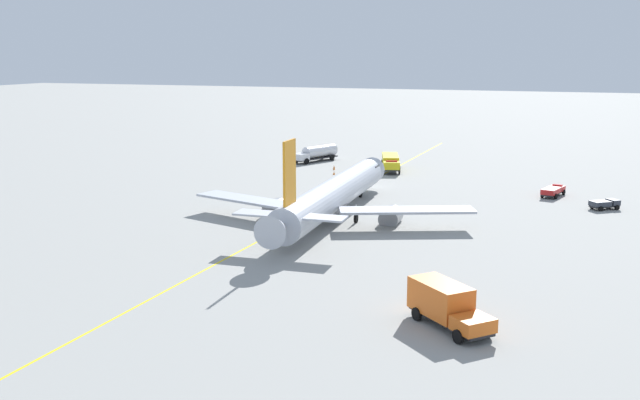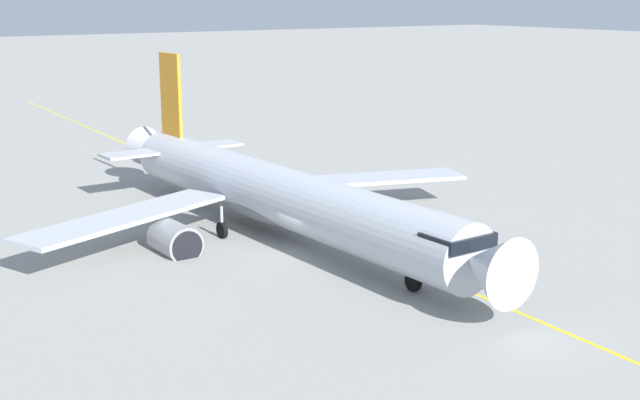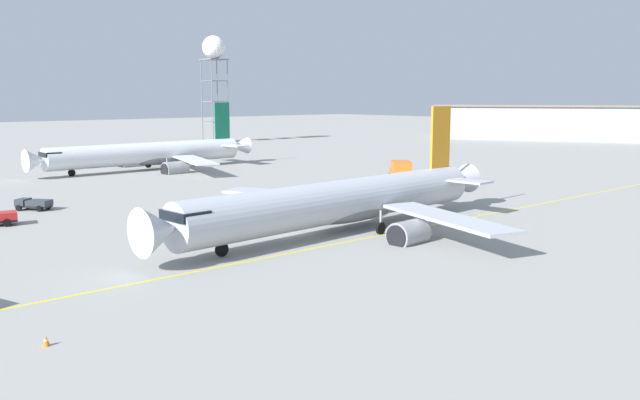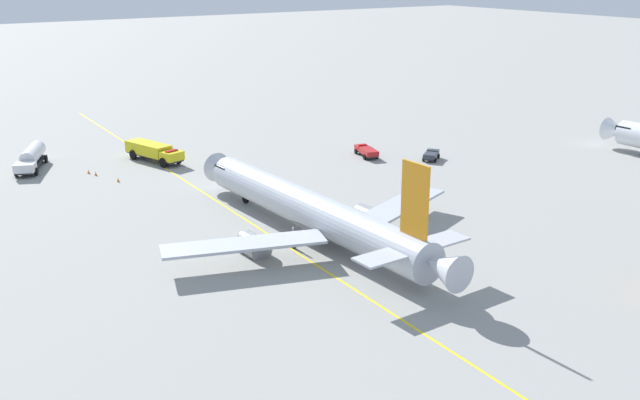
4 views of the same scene
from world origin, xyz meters
name	(u,v)px [view 3 (image 3 of 4)]	position (x,y,z in m)	size (l,w,h in m)	color
ground_plane	(297,236)	(0.00, 0.00, 0.00)	(600.00, 600.00, 0.00)	gray
airliner_main	(344,203)	(4.75, -1.07, 2.64)	(41.41, 34.55, 11.64)	#B2B7C1
airliner_secondary	(151,155)	(17.13, 57.75, 2.57)	(40.83, 36.37, 11.86)	silver
catering_truck_truck	(401,171)	(35.25, 18.14, 1.66)	(6.99, 7.20, 3.10)	#232326
baggage_truck_truck	(34,204)	(-12.10, 29.95, 0.71)	(3.53, 3.92, 1.22)	#232326
radar_tower	(214,52)	(64.10, 108.44, 24.18)	(6.13, 6.13, 28.38)	slate
terminal_shed	(547,122)	(141.24, 53.15, 5.00)	(44.96, 64.49, 9.95)	#999EA8
taxiway_centreline	(386,234)	(6.52, -4.67, 0.00)	(161.46, 4.85, 0.01)	yellow
safety_cone_near	(46,341)	(-26.06, -11.23, 0.28)	(0.36, 0.36, 0.55)	orange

